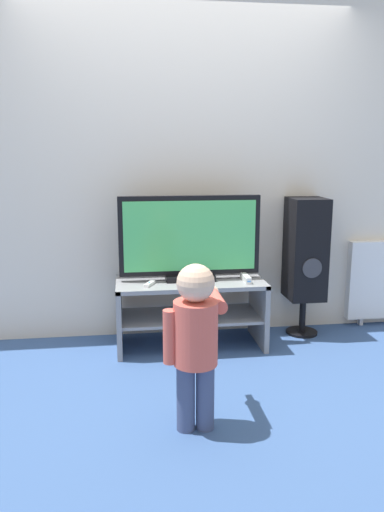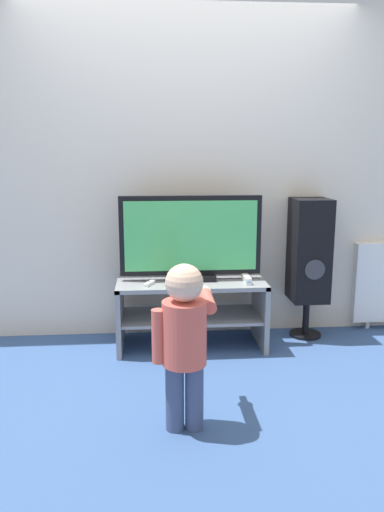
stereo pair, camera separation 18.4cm
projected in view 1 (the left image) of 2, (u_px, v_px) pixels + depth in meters
The scene contains 8 objects.
ground_plane at pixel (195, 358), 3.54m from camera, with size 16.00×16.00×0.00m, color #38568C.
wall_back at pixel (185, 170), 3.83m from camera, with size 10.00×0.06×2.60m.
tv_stand at pixel (190, 303), 3.71m from camera, with size 1.09×0.49×0.51m.
television at pixel (190, 239), 3.64m from camera, with size 1.03×0.20×0.62m.
game_console at pixel (246, 278), 3.65m from camera, with size 0.04×0.20×0.05m.
remote_primary at pixel (149, 284), 3.53m from camera, with size 0.09×0.13×0.03m.
child at pixel (196, 334), 2.54m from camera, with size 0.34×0.50×0.89m.
speaker_tower at pixel (305, 251), 3.88m from camera, with size 0.28×0.31×1.09m.
Camera 1 is at (-0.46, -3.28, 1.44)m, focal length 35.00 mm.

